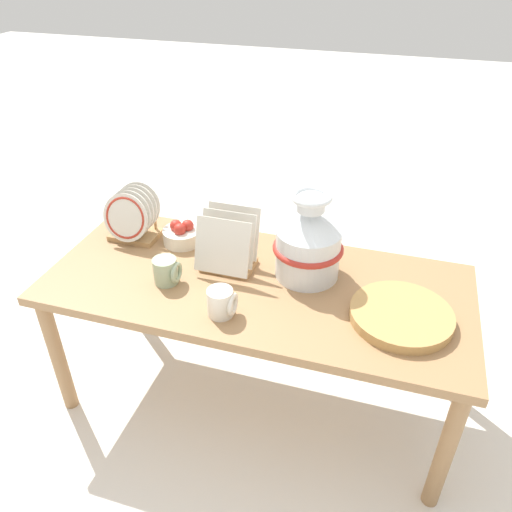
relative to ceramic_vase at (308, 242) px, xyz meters
name	(u,v)px	position (x,y,z in m)	size (l,w,h in m)	color
ground_plane	(256,392)	(-0.17, -0.10, -0.73)	(14.00, 14.00, 0.00)	silver
display_table	(256,295)	(-0.17, -0.10, -0.21)	(1.54, 0.67, 0.59)	#9E754C
ceramic_vase	(308,242)	(0.00, 0.00, 0.00)	(0.26, 0.26, 0.33)	silver
dish_rack_round_plates	(132,218)	(-0.73, 0.05, -0.05)	(0.20, 0.18, 0.21)	tan
dish_rack_square_plates	(228,249)	(-0.29, -0.04, -0.06)	(0.20, 0.18, 0.22)	tan
wicker_charger_stack	(401,315)	(0.35, -0.16, -0.12)	(0.34, 0.34, 0.04)	tan
mug_sage_glaze	(167,271)	(-0.47, -0.20, -0.09)	(0.10, 0.09, 0.10)	#9EB28E
mug_cream_glaze	(222,303)	(-0.22, -0.31, -0.09)	(0.10, 0.09, 0.10)	silver
fruit_bowl	(182,234)	(-0.53, 0.07, -0.10)	(0.15, 0.15, 0.10)	silver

